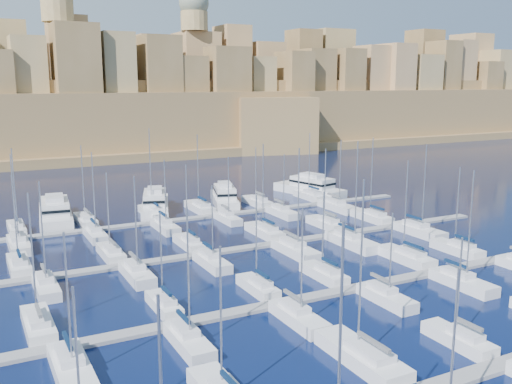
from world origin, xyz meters
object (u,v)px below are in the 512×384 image
motor_yacht_d (310,187)px  sailboat_2 (362,356)px  motor_yacht_a (55,212)px  motor_yacht_b (155,203)px  motor_yacht_c (225,197)px

motor_yacht_d → sailboat_2: bearing=-119.3°
motor_yacht_a → motor_yacht_d: size_ratio=1.02×
motor_yacht_b → motor_yacht_c: same height
motor_yacht_a → motor_yacht_c: (33.69, -1.68, -0.00)m
sailboat_2 → motor_yacht_d: sailboat_2 is taller
sailboat_2 → motor_yacht_b: size_ratio=0.99×
motor_yacht_a → motor_yacht_d: bearing=-0.3°
motor_yacht_a → motor_yacht_d: (55.83, -0.31, 0.00)m
motor_yacht_a → motor_yacht_d: same height
motor_yacht_b → motor_yacht_a: bearing=177.5°
motor_yacht_d → motor_yacht_b: bearing=-179.2°
motor_yacht_b → motor_yacht_c: (14.80, -0.86, -0.00)m
sailboat_2 → motor_yacht_c: 70.55m
motor_yacht_a → motor_yacht_c: size_ratio=1.22×
sailboat_2 → motor_yacht_a: size_ratio=0.91×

